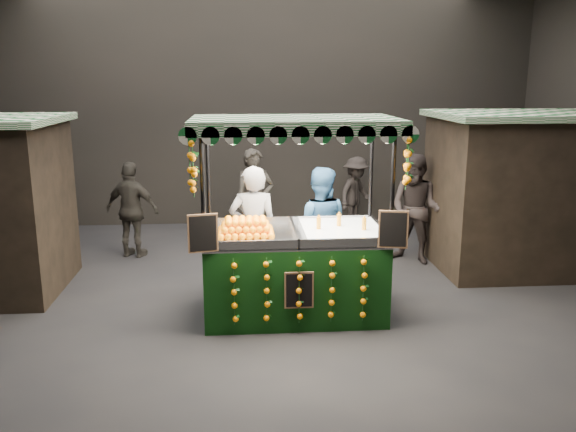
{
  "coord_description": "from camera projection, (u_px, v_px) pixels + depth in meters",
  "views": [
    {
      "loc": [
        -0.28,
        -7.84,
        3.15
      ],
      "look_at": [
        0.37,
        0.21,
        1.25
      ],
      "focal_mm": 36.99,
      "sensor_mm": 36.0,
      "label": 1
    }
  ],
  "objects": [
    {
      "name": "shopper_2",
      "position": [
        132.0,
        210.0,
        10.5
      ],
      "size": [
        1.09,
        0.73,
        1.71
      ],
      "rotation": [
        0.0,
        0.0,
        2.79
      ],
      "color": "#2E2A25",
      "rests_on": "ground"
    },
    {
      "name": "market_hall",
      "position": [
        261.0,
        58.0,
        7.57
      ],
      "size": [
        12.1,
        10.1,
        5.05
      ],
      "color": "black",
      "rests_on": "ground"
    },
    {
      "name": "vendor_grey",
      "position": [
        253.0,
        232.0,
        8.58
      ],
      "size": [
        0.71,
        0.47,
        1.93
      ],
      "rotation": [
        0.0,
        0.0,
        3.13
      ],
      "color": "slate",
      "rests_on": "ground"
    },
    {
      "name": "juice_stall",
      "position": [
        295.0,
        256.0,
        7.88
      ],
      "size": [
        2.73,
        1.61,
        2.65
      ],
      "color": "black",
      "rests_on": "ground"
    },
    {
      "name": "neighbour_stall_right",
      "position": [
        524.0,
        191.0,
        9.84
      ],
      "size": [
        3.0,
        2.2,
        2.6
      ],
      "color": "black",
      "rests_on": "ground"
    },
    {
      "name": "ground",
      "position": [
        263.0,
        306.0,
        8.34
      ],
      "size": [
        12.0,
        12.0,
        0.0
      ],
      "primitive_type": "plane",
      "color": "black",
      "rests_on": "ground"
    },
    {
      "name": "shopper_0",
      "position": [
        255.0,
        202.0,
        10.62
      ],
      "size": [
        0.75,
        0.55,
        1.92
      ],
      "rotation": [
        0.0,
        0.0,
        0.13
      ],
      "color": "#2D2924",
      "rests_on": "ground"
    },
    {
      "name": "shopper_1",
      "position": [
        416.0,
        209.0,
        10.16
      ],
      "size": [
        1.16,
        1.13,
        1.89
      ],
      "rotation": [
        0.0,
        0.0,
        -0.69
      ],
      "color": "#2D2524",
      "rests_on": "ground"
    },
    {
      "name": "shopper_4",
      "position": [
        54.0,
        209.0,
        10.81
      ],
      "size": [
        0.79,
        0.52,
        1.6
      ],
      "rotation": [
        0.0,
        0.0,
        3.16
      ],
      "color": "black",
      "rests_on": "ground"
    },
    {
      "name": "vendor_blue",
      "position": [
        320.0,
        228.0,
        8.95
      ],
      "size": [
        1.04,
        0.89,
        1.86
      ],
      "rotation": [
        0.0,
        0.0,
        2.92
      ],
      "color": "#285382",
      "rests_on": "ground"
    },
    {
      "name": "shopper_3",
      "position": [
        356.0,
        193.0,
        12.45
      ],
      "size": [
        1.11,
        1.11,
        1.54
      ],
      "rotation": [
        0.0,
        0.0,
        0.79
      ],
      "color": "#2B2523",
      "rests_on": "ground"
    }
  ]
}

